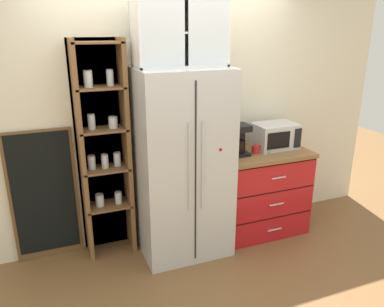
{
  "coord_description": "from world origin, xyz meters",
  "views": [
    {
      "loc": [
        -1.14,
        -3.14,
        2.13
      ],
      "look_at": [
        0.1,
        0.01,
        0.98
      ],
      "focal_mm": 35.45,
      "sensor_mm": 36.0,
      "label": 1
    }
  ],
  "objects_px": {
    "bottle_clear": "(266,142)",
    "microwave": "(275,136)",
    "mug_sage": "(267,149)",
    "bottle_cobalt": "(266,142)",
    "coffee_maker": "(238,139)",
    "chalkboard_menu": "(44,196)",
    "refrigerator": "(182,164)",
    "mug_red": "(256,149)"
  },
  "relations": [
    {
      "from": "bottle_clear",
      "to": "microwave",
      "type": "bearing_deg",
      "value": 30.92
    },
    {
      "from": "mug_sage",
      "to": "bottle_cobalt",
      "type": "xyz_separation_m",
      "value": [
        -0.0,
        0.03,
        0.06
      ]
    },
    {
      "from": "coffee_maker",
      "to": "chalkboard_menu",
      "type": "height_order",
      "value": "chalkboard_menu"
    },
    {
      "from": "coffee_maker",
      "to": "mug_sage",
      "type": "height_order",
      "value": "coffee_maker"
    },
    {
      "from": "refrigerator",
      "to": "mug_red",
      "type": "distance_m",
      "value": 0.79
    },
    {
      "from": "refrigerator",
      "to": "mug_red",
      "type": "height_order",
      "value": "refrigerator"
    },
    {
      "from": "microwave",
      "to": "bottle_cobalt",
      "type": "bearing_deg",
      "value": -151.91
    },
    {
      "from": "mug_red",
      "to": "chalkboard_menu",
      "type": "relative_size",
      "value": 0.09
    },
    {
      "from": "mug_red",
      "to": "chalkboard_menu",
      "type": "height_order",
      "value": "chalkboard_menu"
    },
    {
      "from": "refrigerator",
      "to": "mug_red",
      "type": "xyz_separation_m",
      "value": [
        0.79,
        -0.01,
        0.05
      ]
    },
    {
      "from": "coffee_maker",
      "to": "chalkboard_menu",
      "type": "distance_m",
      "value": 1.92
    },
    {
      "from": "microwave",
      "to": "mug_red",
      "type": "xyz_separation_m",
      "value": [
        -0.28,
        -0.09,
        -0.09
      ]
    },
    {
      "from": "mug_sage",
      "to": "bottle_cobalt",
      "type": "distance_m",
      "value": 0.07
    },
    {
      "from": "coffee_maker",
      "to": "mug_red",
      "type": "bearing_deg",
      "value": -16.44
    },
    {
      "from": "mug_red",
      "to": "bottle_clear",
      "type": "relative_size",
      "value": 0.42
    },
    {
      "from": "bottle_clear",
      "to": "chalkboard_menu",
      "type": "distance_m",
      "value": 2.21
    },
    {
      "from": "bottle_cobalt",
      "to": "refrigerator",
      "type": "bearing_deg",
      "value": -179.93
    },
    {
      "from": "mug_sage",
      "to": "bottle_clear",
      "type": "xyz_separation_m",
      "value": [
        -0.0,
        0.02,
        0.07
      ]
    },
    {
      "from": "refrigerator",
      "to": "bottle_clear",
      "type": "height_order",
      "value": "refrigerator"
    },
    {
      "from": "bottle_clear",
      "to": "mug_red",
      "type": "bearing_deg",
      "value": 177.91
    },
    {
      "from": "mug_sage",
      "to": "refrigerator",
      "type": "bearing_deg",
      "value": 177.96
    },
    {
      "from": "microwave",
      "to": "bottle_cobalt",
      "type": "xyz_separation_m",
      "value": [
        -0.16,
        -0.09,
        -0.03
      ]
    },
    {
      "from": "mug_sage",
      "to": "bottle_clear",
      "type": "relative_size",
      "value": 0.49
    },
    {
      "from": "microwave",
      "to": "mug_red",
      "type": "bearing_deg",
      "value": -161.63
    },
    {
      "from": "refrigerator",
      "to": "bottle_cobalt",
      "type": "relative_size",
      "value": 7.34
    },
    {
      "from": "mug_red",
      "to": "refrigerator",
      "type": "bearing_deg",
      "value": 179.63
    },
    {
      "from": "refrigerator",
      "to": "microwave",
      "type": "bearing_deg",
      "value": 4.71
    },
    {
      "from": "coffee_maker",
      "to": "chalkboard_menu",
      "type": "relative_size",
      "value": 0.24
    },
    {
      "from": "refrigerator",
      "to": "microwave",
      "type": "height_order",
      "value": "refrigerator"
    },
    {
      "from": "microwave",
      "to": "coffee_maker",
      "type": "bearing_deg",
      "value": -174.71
    },
    {
      "from": "bottle_clear",
      "to": "mug_sage",
      "type": "bearing_deg",
      "value": -85.53
    },
    {
      "from": "mug_red",
      "to": "bottle_clear",
      "type": "distance_m",
      "value": 0.14
    },
    {
      "from": "mug_sage",
      "to": "bottle_clear",
      "type": "distance_m",
      "value": 0.07
    },
    {
      "from": "refrigerator",
      "to": "mug_sage",
      "type": "xyz_separation_m",
      "value": [
        0.91,
        -0.03,
        0.05
      ]
    },
    {
      "from": "refrigerator",
      "to": "microwave",
      "type": "relative_size",
      "value": 4.06
    },
    {
      "from": "mug_red",
      "to": "microwave",
      "type": "bearing_deg",
      "value": 18.37
    },
    {
      "from": "coffee_maker",
      "to": "chalkboard_menu",
      "type": "xyz_separation_m",
      "value": [
        -1.86,
        0.27,
        -0.42
      ]
    },
    {
      "from": "chalkboard_menu",
      "to": "refrigerator",
      "type": "bearing_deg",
      "value": -14.15
    },
    {
      "from": "mug_red",
      "to": "bottle_cobalt",
      "type": "xyz_separation_m",
      "value": [
        0.12,
        0.01,
        0.06
      ]
    },
    {
      "from": "chalkboard_menu",
      "to": "bottle_clear",
      "type": "bearing_deg",
      "value": -8.54
    },
    {
      "from": "microwave",
      "to": "chalkboard_menu",
      "type": "height_order",
      "value": "chalkboard_menu"
    },
    {
      "from": "mug_red",
      "to": "mug_sage",
      "type": "distance_m",
      "value": 0.12
    }
  ]
}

